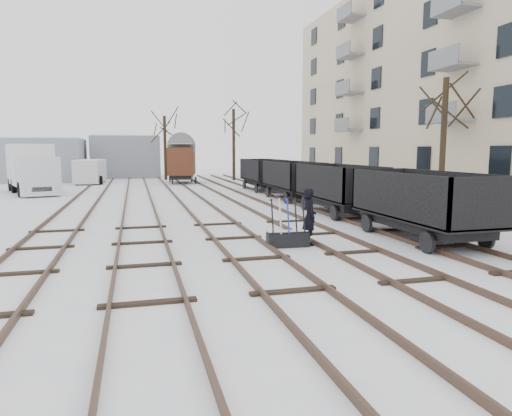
{
  "coord_description": "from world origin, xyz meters",
  "views": [
    {
      "loc": [
        -3.17,
        -11.85,
        3.01
      ],
      "look_at": [
        0.45,
        1.73,
        1.2
      ],
      "focal_mm": 32.0,
      "sensor_mm": 36.0,
      "label": 1
    }
  ],
  "objects_px": {
    "freight_wagon_a": "(421,214)",
    "ground_frame": "(288,238)",
    "box_van_wagon": "(182,160)",
    "worker": "(309,217)",
    "lorry": "(32,168)",
    "panel_van": "(90,171)"
  },
  "relations": [
    {
      "from": "freight_wagon_a",
      "to": "lorry",
      "type": "xyz_separation_m",
      "value": [
        -15.99,
        21.2,
        0.86
      ]
    },
    {
      "from": "freight_wagon_a",
      "to": "panel_van",
      "type": "distance_m",
      "value": 32.4
    },
    {
      "from": "worker",
      "to": "lorry",
      "type": "bearing_deg",
      "value": 35.05
    },
    {
      "from": "ground_frame",
      "to": "panel_van",
      "type": "distance_m",
      "value": 30.74
    },
    {
      "from": "worker",
      "to": "box_van_wagon",
      "type": "xyz_separation_m",
      "value": [
        -1.13,
        28.05,
        1.13
      ]
    },
    {
      "from": "worker",
      "to": "freight_wagon_a",
      "type": "bearing_deg",
      "value": -88.08
    },
    {
      "from": "worker",
      "to": "freight_wagon_a",
      "type": "distance_m",
      "value": 3.9
    },
    {
      "from": "ground_frame",
      "to": "worker",
      "type": "bearing_deg",
      "value": 10.75
    },
    {
      "from": "box_van_wagon",
      "to": "lorry",
      "type": "height_order",
      "value": "box_van_wagon"
    },
    {
      "from": "worker",
      "to": "box_van_wagon",
      "type": "height_order",
      "value": "box_van_wagon"
    },
    {
      "from": "panel_van",
      "to": "box_van_wagon",
      "type": "bearing_deg",
      "value": -4.67
    },
    {
      "from": "box_van_wagon",
      "to": "ground_frame",
      "type": "bearing_deg",
      "value": -79.38
    },
    {
      "from": "box_van_wagon",
      "to": "freight_wagon_a",
      "type": "bearing_deg",
      "value": -70.08
    },
    {
      "from": "ground_frame",
      "to": "worker",
      "type": "relative_size",
      "value": 0.83
    },
    {
      "from": "freight_wagon_a",
      "to": "panel_van",
      "type": "xyz_separation_m",
      "value": [
        -12.95,
        29.7,
        0.22
      ]
    },
    {
      "from": "freight_wagon_a",
      "to": "ground_frame",
      "type": "bearing_deg",
      "value": 178.59
    },
    {
      "from": "ground_frame",
      "to": "lorry",
      "type": "relative_size",
      "value": 0.19
    },
    {
      "from": "lorry",
      "to": "panel_van",
      "type": "bearing_deg",
      "value": 51.24
    },
    {
      "from": "lorry",
      "to": "worker",
      "type": "bearing_deg",
      "value": -79.08
    },
    {
      "from": "freight_wagon_a",
      "to": "box_van_wagon",
      "type": "relative_size",
      "value": 1.14
    },
    {
      "from": "worker",
      "to": "freight_wagon_a",
      "type": "relative_size",
      "value": 0.32
    },
    {
      "from": "freight_wagon_a",
      "to": "panel_van",
      "type": "relative_size",
      "value": 1.13
    }
  ]
}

